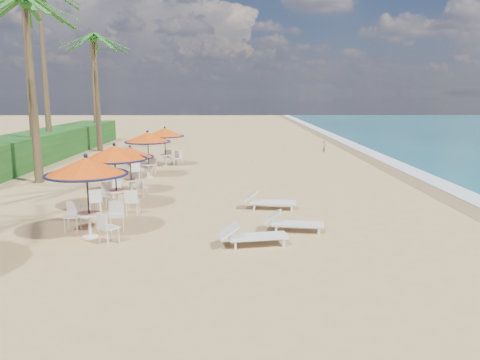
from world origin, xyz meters
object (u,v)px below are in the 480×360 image
Objects in this scene: lounger_near at (251,235)px; lounger_mid at (292,222)px; station_4 at (166,137)px; station_0 at (88,176)px; station_1 at (114,161)px; station_3 at (147,143)px; lounger_far at (268,201)px; station_2 at (130,158)px.

lounger_near is 1.95m from lounger_mid.
lounger_near is (4.59, -15.06, -1.41)m from station_4.
station_4 is at bearing 122.87° from lounger_mid.
station_0 reaches higher than station_1.
station_1 is 1.29× the size of lounger_mid.
station_4 reaches higher than lounger_mid.
station_3 reaches higher than lounger_mid.
station_0 is 5.18m from lounger_near.
station_4 is 15.81m from lounger_near.
station_4 is 14.93m from lounger_mid.
station_1 is 7.06m from lounger_mid.
lounger_mid is (5.92, -13.63, -1.43)m from station_4.
lounger_near is at bearing -40.98° from station_1.
station_3 is (-0.07, 6.87, -0.05)m from station_1.
lounger_near is 1.06× the size of lounger_mid.
station_4 is 12.08m from lounger_far.
station_4 is (0.41, 3.90, -0.06)m from station_3.
station_0 is at bearing -91.02° from station_4.
station_4 reaches higher than station_2.
station_1 is at bearing -91.84° from station_4.
station_1 is 1.06× the size of station_4.
lounger_far is (0.76, 4.32, 0.00)m from lounger_near.
lounger_mid is at bearing 36.91° from lounger_near.
lounger_far is (5.61, 3.35, -1.54)m from station_0.
station_0 reaches higher than lounger_near.
station_3 is 11.71m from lounger_mid.
lounger_mid is (6.32, -5.72, -1.24)m from station_2.
station_1 is at bearing -173.65° from lounger_far.
station_1 reaches higher than lounger_far.
station_1 is 1.19× the size of station_2.
station_3 is 9.07m from lounger_far.
station_2 is at bearing -89.80° from station_3.
lounger_mid is (6.34, -9.74, -1.49)m from station_3.
station_4 is (0.40, 7.91, 0.19)m from station_2.
station_0 reaches higher than lounger_mid.
station_4 is at bearing 88.16° from station_1.
lounger_near is (4.85, -0.97, -1.54)m from station_0.
station_0 is at bearing -88.64° from station_2.
station_4 is 1.16× the size of lounger_near.
station_2 is at bearing 91.04° from station_1.
station_0 is 1.20× the size of station_2.
station_4 reaches higher than lounger_near.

